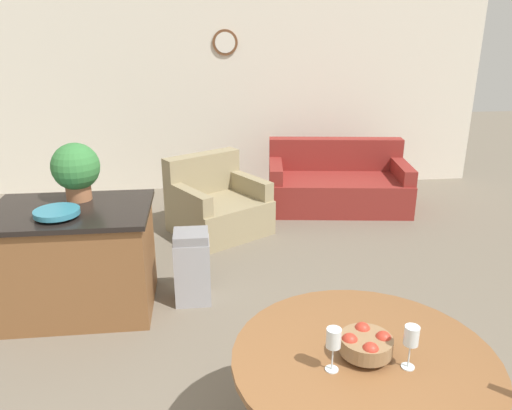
# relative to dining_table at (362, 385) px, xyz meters

# --- Properties ---
(wall_back) EXTENTS (8.00, 0.09, 2.70)m
(wall_back) POSITION_rel_dining_table_xyz_m (-0.67, 5.20, 0.77)
(wall_back) COLOR silver
(wall_back) RESTS_ON ground_plane
(dining_table) EXTENTS (1.31, 1.31, 0.75)m
(dining_table) POSITION_rel_dining_table_xyz_m (0.00, 0.00, 0.00)
(dining_table) COLOR brown
(dining_table) RESTS_ON ground_plane
(fruit_bowl) EXTENTS (0.26, 0.26, 0.14)m
(fruit_bowl) POSITION_rel_dining_table_xyz_m (-0.00, -0.00, 0.24)
(fruit_bowl) COLOR olive
(fruit_bowl) RESTS_ON dining_table
(wine_glass_left) EXTENTS (0.07, 0.07, 0.22)m
(wine_glass_left) POSITION_rel_dining_table_xyz_m (-0.19, -0.08, 0.34)
(wine_glass_left) COLOR silver
(wine_glass_left) RESTS_ON dining_table
(wine_glass_right) EXTENTS (0.07, 0.07, 0.22)m
(wine_glass_right) POSITION_rel_dining_table_xyz_m (0.18, -0.10, 0.34)
(wine_glass_right) COLOR silver
(wine_glass_right) RESTS_ON dining_table
(kitchen_island) EXTENTS (1.27, 0.89, 0.90)m
(kitchen_island) POSITION_rel_dining_table_xyz_m (-1.82, 1.89, -0.13)
(kitchen_island) COLOR brown
(kitchen_island) RESTS_ON ground_plane
(teal_bowl) EXTENTS (0.34, 0.34, 0.06)m
(teal_bowl) POSITION_rel_dining_table_xyz_m (-1.86, 1.70, 0.36)
(teal_bowl) COLOR teal
(teal_bowl) RESTS_ON kitchen_island
(potted_plant) EXTENTS (0.39, 0.39, 0.48)m
(potted_plant) POSITION_rel_dining_table_xyz_m (-1.79, 2.11, 0.59)
(potted_plant) COLOR #A36642
(potted_plant) RESTS_ON kitchen_island
(trash_bin) EXTENTS (0.30, 0.29, 0.65)m
(trash_bin) POSITION_rel_dining_table_xyz_m (-0.87, 1.91, -0.26)
(trash_bin) COLOR #9E9EA3
(trash_bin) RESTS_ON ground_plane
(couch) EXTENTS (1.90, 1.19, 0.85)m
(couch) POSITION_rel_dining_table_xyz_m (1.01, 4.15, -0.29)
(couch) COLOR maroon
(couch) RESTS_ON ground_plane
(armchair) EXTENTS (1.27, 1.25, 0.87)m
(armchair) POSITION_rel_dining_table_xyz_m (-0.60, 3.46, -0.28)
(armchair) COLOR #998966
(armchair) RESTS_ON ground_plane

